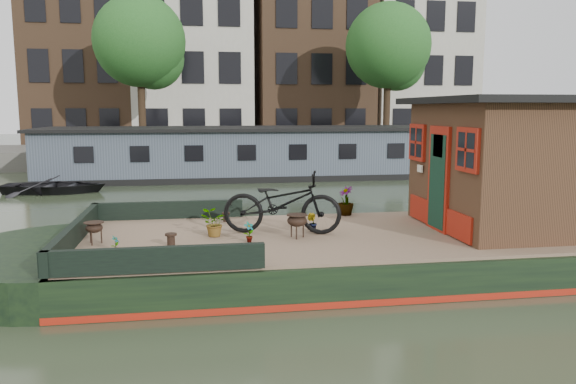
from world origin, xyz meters
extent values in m
plane|color=#2F3E27|center=(0.00, 0.00, 0.00)|extent=(120.00, 120.00, 0.00)
cube|color=black|center=(0.00, 0.00, 0.30)|extent=(12.00, 4.00, 0.60)
cylinder|color=black|center=(-6.00, 0.00, 0.30)|extent=(4.00, 4.00, 0.60)
cube|color=maroon|center=(0.00, 0.00, 0.06)|extent=(12.02, 4.02, 0.10)
cube|color=#7C644C|center=(0.00, 0.00, 0.62)|extent=(11.80, 3.80, 0.05)
cube|color=black|center=(-5.92, 0.00, 0.82)|extent=(0.12, 4.00, 0.35)
cube|color=black|center=(-4.50, 1.92, 0.82)|extent=(3.00, 0.12, 0.35)
cube|color=black|center=(-4.50, -1.92, 0.82)|extent=(3.00, 0.12, 0.35)
cube|color=black|center=(2.20, 0.00, 1.80)|extent=(3.50, 3.00, 2.30)
cube|color=black|center=(2.20, 0.00, 3.01)|extent=(4.00, 3.50, 0.12)
cube|color=maroon|center=(0.42, 0.00, 1.60)|extent=(0.06, 0.80, 1.90)
cube|color=black|center=(0.40, 0.00, 1.55)|extent=(0.04, 0.64, 1.70)
cube|color=maroon|center=(0.42, -1.05, 2.20)|extent=(0.06, 0.72, 0.72)
cube|color=maroon|center=(0.42, 1.05, 2.20)|extent=(0.06, 0.72, 0.72)
imported|color=black|center=(-2.43, 0.19, 1.20)|extent=(2.22, 1.24, 1.11)
imported|color=#985B2B|center=(-3.08, -0.40, 0.83)|extent=(0.22, 0.20, 0.35)
imported|color=maroon|center=(-1.87, 0.26, 0.82)|extent=(0.24, 0.23, 0.33)
imported|color=#A63B30|center=(-3.65, 0.13, 0.89)|extent=(0.45, 0.40, 0.47)
imported|color=brown|center=(-0.85, 1.70, 0.95)|extent=(0.44, 0.44, 0.61)
imported|color=maroon|center=(-5.18, -0.77, 0.79)|extent=(0.15, 0.17, 0.27)
cylinder|color=black|center=(-3.36, 1.42, 0.74)|extent=(0.16, 0.16, 0.18)
cylinder|color=black|center=(-4.35, -0.48, 0.76)|extent=(0.19, 0.19, 0.21)
imported|color=black|center=(-8.78, 10.68, 0.36)|extent=(3.62, 2.72, 0.71)
cube|color=#444D5B|center=(0.00, 14.00, 1.00)|extent=(20.00, 4.00, 2.00)
cube|color=black|center=(0.00, 14.00, 2.05)|extent=(20.40, 4.40, 0.12)
cube|color=black|center=(0.00, 14.00, 0.12)|extent=(20.00, 4.05, 0.24)
cube|color=#47443F|center=(0.00, 20.50, 0.45)|extent=(60.00, 6.00, 0.90)
cube|color=brown|center=(-10.50, 27.50, 7.50)|extent=(6.00, 8.00, 15.00)
cube|color=#B7B2A3|center=(-4.00, 27.50, 8.25)|extent=(7.00, 8.00, 16.50)
cube|color=brown|center=(3.50, 27.50, 7.75)|extent=(7.00, 8.00, 15.50)
cube|color=#B7B2A3|center=(10.50, 27.50, 8.00)|extent=(6.50, 8.00, 16.00)
cylinder|color=#332316|center=(-6.50, 19.00, 2.90)|extent=(0.36, 0.36, 4.00)
sphere|color=#174115|center=(-6.50, 19.00, 6.10)|extent=(4.40, 4.40, 4.40)
sphere|color=#174115|center=(-5.90, 19.30, 5.30)|extent=(3.00, 3.00, 3.00)
cylinder|color=#332316|center=(6.00, 19.00, 2.90)|extent=(0.36, 0.36, 4.00)
sphere|color=#174115|center=(6.00, 19.00, 6.10)|extent=(4.40, 4.40, 4.40)
sphere|color=#174115|center=(6.60, 19.30, 5.30)|extent=(3.00, 3.00, 3.00)
camera|label=1|loc=(-3.91, -9.52, 2.85)|focal=35.00mm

